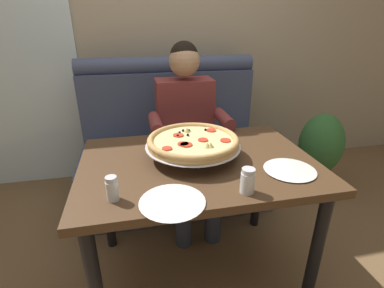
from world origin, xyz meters
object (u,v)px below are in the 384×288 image
Objects in this scene: shaker_pepper_flakes at (247,182)px; plate_near_left at (290,169)px; plate_near_right at (172,201)px; potted_plant at (320,150)px; pizza at (193,141)px; shaker_oregano at (112,190)px; diner_main at (187,126)px; dining_table at (198,178)px; patio_chair at (34,107)px; booth_bench at (174,151)px.

shaker_pepper_flakes reaches higher than plate_near_left.
potted_plant is at bearing 35.62° from plate_near_right.
shaker_oregano is at bearing -141.20° from pizza.
diner_main is 11.85× the size of shaker_pepper_flakes.
shaker_pepper_flakes is at bearing -85.96° from diner_main.
plate_near_right reaches higher than dining_table.
plate_near_left is 2.87m from patio_chair.
booth_bench is at bearing 70.41° from shaker_oregano.
diner_main is at bearing -76.70° from booth_bench.
pizza reaches higher than dining_table.
plate_near_left is 0.35× the size of potted_plant.
booth_bench is at bearing 90.00° from dining_table.
booth_bench reaches higher than pizza.
patio_chair reaches higher than shaker_oregano.
plate_near_left is (0.39, -0.19, 0.11)m from dining_table.
shaker_pepper_flakes reaches higher than dining_table.
shaker_oregano is 0.80m from plate_near_left.
shaker_pepper_flakes is (0.13, -1.19, 0.39)m from booth_bench.
booth_bench is 5.99× the size of plate_near_left.
potted_plant is (1.41, 1.01, -0.37)m from plate_near_right.
shaker_oregano is (-0.47, -0.87, 0.08)m from diner_main.
shaker_oregano is at bearing 162.56° from plate_near_right.
plate_near_right is at bearing -104.57° from diner_main.
booth_bench is 1.24m from potted_plant.
potted_plant is at bearing 26.75° from pizza.
patio_chair is at bearing 134.33° from diner_main.
dining_table is 0.39m from plate_near_right.
potted_plant is at bearing 3.35° from diner_main.
shaker_pepper_flakes is 0.54m from shaker_oregano.
potted_plant is (0.83, 0.87, -0.37)m from plate_near_left.
plate_near_left is (0.80, 0.07, -0.03)m from shaker_oregano.
shaker_pepper_flakes is 0.30m from plate_near_left.
potted_plant is at bearing -28.27° from patio_chair.
plate_near_right is (-0.16, -0.38, -0.07)m from pizza.
dining_table is 0.45m from plate_near_left.
pizza reaches higher than patio_chair.
pizza is 0.40m from shaker_pepper_flakes.
booth_bench is 0.91m from dining_table.
diner_main is 5.28× the size of plate_near_left.
plate_near_right is 0.37× the size of potted_plant.
patio_chair reaches higher than potted_plant.
potted_plant is at bearing 46.26° from plate_near_left.
shaker_pepper_flakes is at bearing -137.76° from potted_plant.
dining_table is 1.36× the size of patio_chair.
pizza is 4.50× the size of shaker_pepper_flakes.
patio_chair reaches higher than shaker_pepper_flakes.
booth_bench is 1.19m from plate_near_left.
pizza is 2.00× the size of plate_near_left.
diner_main is at bearing 81.87° from pizza.
shaker_pepper_flakes is at bearing -6.25° from shaker_oregano.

